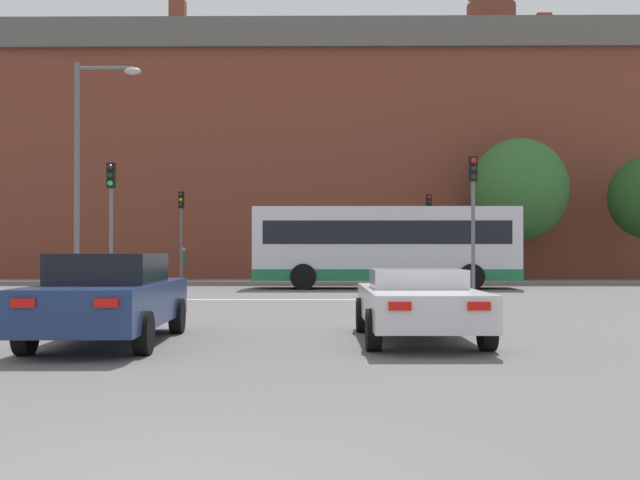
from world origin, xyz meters
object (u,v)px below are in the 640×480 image
(traffic_light_near_left, at_px, (111,207))
(traffic_light_far_right, at_px, (429,223))
(traffic_light_near_right, at_px, (473,203))
(pedestrian_waiting, at_px, (183,261))
(bus_crossing_lead, at_px, (385,245))
(traffic_light_far_left, at_px, (181,221))
(car_roadster_right, at_px, (418,303))
(car_saloon_left, at_px, (110,297))
(street_lamp_junction, at_px, (88,155))
(pedestrian_walking_east, at_px, (467,260))

(traffic_light_near_left, xyz_separation_m, traffic_light_far_right, (11.74, 13.29, -0.05))
(traffic_light_near_right, xyz_separation_m, pedestrian_waiting, (-11.81, 13.84, -2.05))
(bus_crossing_lead, distance_m, pedestrian_waiting, 12.18)
(bus_crossing_lead, bearing_deg, traffic_light_far_right, 159.15)
(traffic_light_far_left, bearing_deg, traffic_light_near_right, -47.91)
(car_roadster_right, height_order, traffic_light_far_right, traffic_light_far_right)
(car_saloon_left, bearing_deg, traffic_light_near_right, 55.41)
(car_saloon_left, xyz_separation_m, bus_crossing_lead, (5.81, 18.78, 0.96))
(car_saloon_left, distance_m, traffic_light_far_right, 27.01)
(car_roadster_right, bearing_deg, pedestrian_waiting, 107.49)
(traffic_light_near_right, bearing_deg, street_lamp_junction, -172.87)
(street_lamp_junction, bearing_deg, car_roadster_right, -50.50)
(car_roadster_right, height_order, pedestrian_waiting, pedestrian_waiting)
(traffic_light_near_right, height_order, pedestrian_waiting, traffic_light_near_right)
(car_roadster_right, bearing_deg, pedestrian_walking_east, 77.53)
(bus_crossing_lead, bearing_deg, traffic_light_near_left, -54.68)
(traffic_light_near_right, bearing_deg, traffic_light_far_left, 132.09)
(traffic_light_far_left, bearing_deg, pedestrian_waiting, 92.75)
(car_saloon_left, bearing_deg, traffic_light_far_right, 70.24)
(traffic_light_far_left, xyz_separation_m, pedestrian_waiting, (-0.04, 0.80, -1.95))
(bus_crossing_lead, relative_size, traffic_light_near_right, 2.29)
(traffic_light_near_left, bearing_deg, car_saloon_left, -74.78)
(car_saloon_left, bearing_deg, pedestrian_walking_east, 67.04)
(car_roadster_right, bearing_deg, traffic_light_near_right, 74.63)
(car_saloon_left, distance_m, pedestrian_waiting, 26.70)
(pedestrian_walking_east, bearing_deg, pedestrian_waiting, -44.17)
(pedestrian_waiting, relative_size, pedestrian_walking_east, 0.94)
(traffic_light_near_left, bearing_deg, traffic_light_far_left, 91.01)
(bus_crossing_lead, relative_size, pedestrian_walking_east, 5.86)
(car_roadster_right, distance_m, pedestrian_walking_east, 26.57)
(car_saloon_left, height_order, traffic_light_far_right, traffic_light_far_right)
(traffic_light_near_left, height_order, pedestrian_waiting, traffic_light_near_left)
(traffic_light_near_right, bearing_deg, car_roadster_right, -104.38)
(car_roadster_right, bearing_deg, bus_crossing_lead, 86.72)
(car_roadster_right, relative_size, street_lamp_junction, 0.64)
(bus_crossing_lead, bearing_deg, street_lamp_junction, -51.26)
(bus_crossing_lead, xyz_separation_m, traffic_light_far_left, (-9.39, 6.88, 1.20))
(car_roadster_right, relative_size, traffic_light_near_right, 1.02)
(car_saloon_left, relative_size, traffic_light_far_left, 1.14)
(bus_crossing_lead, bearing_deg, car_roadster_right, -2.29)
(traffic_light_near_right, distance_m, traffic_light_far_left, 17.57)
(traffic_light_far_right, bearing_deg, pedestrian_walking_east, 24.41)
(bus_crossing_lead, height_order, street_lamp_junction, street_lamp_junction)
(traffic_light_far_right, relative_size, traffic_light_far_left, 0.97)
(traffic_light_far_right, bearing_deg, pedestrian_waiting, 175.86)
(street_lamp_junction, distance_m, pedestrian_waiting, 15.71)
(traffic_light_far_left, height_order, pedestrian_walking_east, traffic_light_far_left)
(traffic_light_far_right, distance_m, traffic_light_far_left, 11.98)
(pedestrian_waiting, bearing_deg, traffic_light_near_left, 177.83)
(pedestrian_waiting, bearing_deg, traffic_light_far_right, -97.41)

